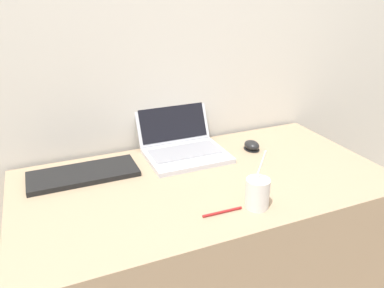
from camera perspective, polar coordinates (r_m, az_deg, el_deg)
wall_back at (r=1.65m, az=-3.99°, el=17.08°), size 7.00×0.04×2.50m
desk at (r=1.65m, az=1.82°, el=-16.59°), size 1.42×0.74×0.74m
laptop at (r=1.64m, az=-1.65°, el=0.47°), size 0.34×0.36×0.24m
drink_cup at (r=1.26m, az=9.94°, el=-7.31°), size 0.08×0.08×0.20m
computer_mouse at (r=1.70m, az=9.09°, el=-0.26°), size 0.07×0.08×0.04m
external_keyboard at (r=1.51m, az=-16.23°, el=-4.41°), size 0.41×0.17×0.02m
pen at (r=1.24m, az=4.65°, el=-10.28°), size 0.14×0.01×0.01m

